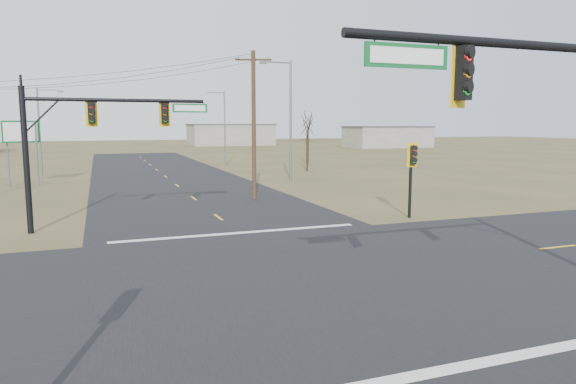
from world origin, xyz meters
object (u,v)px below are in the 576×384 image
at_px(mast_arm_far, 92,127).
at_px(bare_tree_c, 307,126).
at_px(streetlight_c, 41,128).
at_px(bare_tree_d, 308,119).
at_px(utility_pole_near, 254,124).
at_px(streetlight_b, 223,124).
at_px(streetlight_a, 288,114).
at_px(pedestal_signal_ne, 412,163).
at_px(highway_sign, 21,140).

xyz_separation_m(mast_arm_far, bare_tree_c, (22.11, 25.97, 0.01)).
height_order(mast_arm_far, streetlight_c, streetlight_c).
bearing_deg(bare_tree_d, streetlight_c, -168.01).
bearing_deg(utility_pole_near, mast_arm_far, -145.38).
xyz_separation_m(mast_arm_far, streetlight_b, (15.32, 37.64, 0.19)).
relative_size(streetlight_c, bare_tree_d, 1.19).
relative_size(streetlight_a, streetlight_b, 1.16).
bearing_deg(pedestal_signal_ne, bare_tree_c, 98.45).
bearing_deg(bare_tree_c, streetlight_a, -122.21).
bearing_deg(streetlight_a, utility_pole_near, -125.98).
bearing_deg(utility_pole_near, highway_sign, 139.24).
distance_m(utility_pole_near, bare_tree_c, 22.18).
xyz_separation_m(streetlight_b, bare_tree_d, (10.63, -2.62, 0.63)).
distance_m(streetlight_b, bare_tree_c, 13.50).
bearing_deg(streetlight_b, pedestal_signal_ne, -70.62).
bearing_deg(bare_tree_d, streetlight_a, -117.71).
xyz_separation_m(streetlight_c, bare_tree_c, (26.98, -2.51, 0.18)).
bearing_deg(pedestal_signal_ne, streetlight_b, 111.11).
distance_m(utility_pole_near, streetlight_a, 11.91).
height_order(streetlight_c, bare_tree_d, streetlight_c).
relative_size(mast_arm_far, bare_tree_c, 1.37).
distance_m(mast_arm_far, bare_tree_d, 43.60).
bearing_deg(streetlight_a, bare_tree_d, 58.09).
height_order(bare_tree_c, bare_tree_d, bare_tree_d).
relative_size(highway_sign, streetlight_a, 0.51).
xyz_separation_m(pedestal_signal_ne, streetlight_c, (-21.37, 31.38, 1.77)).
relative_size(streetlight_a, bare_tree_d, 1.49).
bearing_deg(mast_arm_far, bare_tree_d, 47.48).
height_order(mast_arm_far, streetlight_b, streetlight_b).
bearing_deg(bare_tree_c, utility_pole_near, -121.98).
height_order(pedestal_signal_ne, bare_tree_d, bare_tree_d).
relative_size(streetlight_b, streetlight_c, 1.07).
height_order(mast_arm_far, bare_tree_c, mast_arm_far).
height_order(highway_sign, streetlight_b, streetlight_b).
distance_m(highway_sign, streetlight_b, 26.85).
relative_size(streetlight_b, bare_tree_d, 1.28).
height_order(utility_pole_near, highway_sign, utility_pole_near).
bearing_deg(highway_sign, streetlight_b, 16.88).
relative_size(streetlight_a, bare_tree_c, 1.69).
xyz_separation_m(highway_sign, streetlight_c, (0.89, 7.41, 0.95)).
relative_size(highway_sign, bare_tree_c, 0.85).
relative_size(highway_sign, streetlight_b, 0.59).
distance_m(mast_arm_far, streetlight_c, 28.89).
xyz_separation_m(highway_sign, streetlight_a, (22.38, -3.80, 2.18)).
bearing_deg(streetlight_b, bare_tree_c, -42.08).
bearing_deg(highway_sign, bare_tree_c, -11.32).
relative_size(utility_pole_near, bare_tree_d, 1.39).
xyz_separation_m(mast_arm_far, utility_pole_near, (10.37, 7.16, 0.20)).
distance_m(mast_arm_far, bare_tree_c, 34.11).
relative_size(pedestal_signal_ne, bare_tree_c, 0.66).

